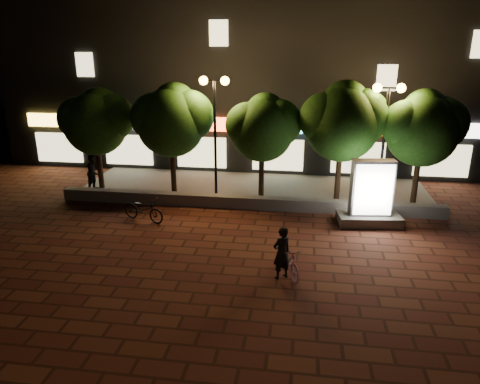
% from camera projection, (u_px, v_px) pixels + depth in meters
% --- Properties ---
extents(ground, '(80.00, 80.00, 0.00)m').
position_uv_depth(ground, '(230.00, 250.00, 14.78)').
color(ground, '#56291B').
rests_on(ground, ground).
extents(retaining_wall, '(16.00, 0.45, 0.50)m').
position_uv_depth(retaining_wall, '(246.00, 202.00, 18.45)').
color(retaining_wall, slate).
rests_on(retaining_wall, ground).
extents(sidewalk, '(16.00, 5.00, 0.08)m').
position_uv_depth(sidewalk, '(253.00, 188.00, 20.86)').
color(sidewalk, slate).
rests_on(sidewalk, ground).
extents(building_block, '(28.00, 8.12, 11.30)m').
position_uv_depth(building_block, '(267.00, 71.00, 25.36)').
color(building_block, black).
rests_on(building_block, ground).
extents(tree_far_left, '(3.36, 2.80, 4.63)m').
position_uv_depth(tree_far_left, '(97.00, 120.00, 19.79)').
color(tree_far_left, black).
rests_on(tree_far_left, sidewalk).
extents(tree_left, '(3.60, 3.00, 4.89)m').
position_uv_depth(tree_left, '(172.00, 118.00, 19.26)').
color(tree_left, black).
rests_on(tree_left, sidewalk).
extents(tree_mid, '(3.24, 2.70, 4.50)m').
position_uv_depth(tree_mid, '(264.00, 126.00, 18.79)').
color(tree_mid, black).
rests_on(tree_mid, sidewalk).
extents(tree_right, '(3.72, 3.10, 5.07)m').
position_uv_depth(tree_right, '(343.00, 119.00, 18.23)').
color(tree_right, black).
rests_on(tree_right, sidewalk).
extents(tree_far_right, '(3.48, 2.90, 4.76)m').
position_uv_depth(tree_far_right, '(424.00, 126.00, 17.86)').
color(tree_far_right, black).
rests_on(tree_far_right, sidewalk).
extents(street_lamp_left, '(1.26, 0.36, 5.18)m').
position_uv_depth(street_lamp_left, '(215.00, 106.00, 18.57)').
color(street_lamp_left, black).
rests_on(street_lamp_left, sidewalk).
extents(street_lamp_right, '(1.26, 0.36, 4.98)m').
position_uv_depth(street_lamp_right, '(387.00, 113.00, 17.66)').
color(street_lamp_right, black).
rests_on(street_lamp_right, sidewalk).
extents(ad_kiosk, '(2.44, 1.44, 2.51)m').
position_uv_depth(ad_kiosk, '(371.00, 199.00, 16.58)').
color(ad_kiosk, slate).
rests_on(ad_kiosk, ground).
extents(scooter_pink, '(1.03, 1.67, 0.97)m').
position_uv_depth(scooter_pink, '(289.00, 260.00, 13.03)').
color(scooter_pink, '#BC7DA7').
rests_on(scooter_pink, ground).
extents(rider, '(0.70, 0.67, 1.61)m').
position_uv_depth(rider, '(282.00, 253.00, 12.77)').
color(rider, black).
rests_on(rider, ground).
extents(scooter_parked, '(1.94, 1.20, 0.96)m').
position_uv_depth(scooter_parked, '(144.00, 209.00, 17.03)').
color(scooter_parked, black).
rests_on(scooter_parked, ground).
extents(pedestrian, '(0.79, 0.93, 1.69)m').
position_uv_depth(pedestrian, '(94.00, 172.00, 20.32)').
color(pedestrian, black).
rests_on(pedestrian, sidewalk).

